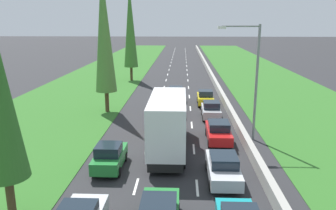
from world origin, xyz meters
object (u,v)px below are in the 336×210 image
red_sedan_right_lane (218,131)px  white_box_truck_centre_lane (168,122)px  poplar_tree_third (130,26)px  street_light_mast (252,75)px  yellow_hatchback_right_lane (205,98)px  green_hatchback_left_lane (110,157)px  silver_sedan_right_lane (223,167)px  silver_hatchback_right_lane (211,110)px  maroon_hatchback_centre_lane (173,107)px  poplar_tree_second (104,30)px  silver_hatchback_centre_lane (176,94)px

red_sedan_right_lane → white_box_truck_centre_lane: size_ratio=0.48×
poplar_tree_third → street_light_mast: size_ratio=1.66×
yellow_hatchback_right_lane → green_hatchback_left_lane: bearing=-112.4°
silver_sedan_right_lane → silver_hatchback_right_lane: 13.27m
yellow_hatchback_right_lane → street_light_mast: (2.74, -11.42, 4.40)m
maroon_hatchback_centre_lane → poplar_tree_second: 10.26m
white_box_truck_centre_lane → silver_hatchback_right_lane: bearing=66.3°
silver_hatchback_right_lane → yellow_hatchback_right_lane: size_ratio=1.00×
red_sedan_right_lane → poplar_tree_second: size_ratio=0.31×
silver_hatchback_right_lane → silver_hatchback_centre_lane: bearing=115.3°
maroon_hatchback_centre_lane → poplar_tree_third: (-7.20, 20.27, 7.68)m
silver_sedan_right_lane → white_box_truck_centre_lane: white_box_truck_centre_lane is taller
green_hatchback_left_lane → white_box_truck_centre_lane: size_ratio=0.41×
yellow_hatchback_right_lane → poplar_tree_second: (-10.40, -3.40, 7.52)m
maroon_hatchback_centre_lane → street_light_mast: (6.24, -6.99, 4.40)m
street_light_mast → silver_hatchback_centre_lane: bearing=114.3°
yellow_hatchback_right_lane → street_light_mast: street_light_mast is taller
white_box_truck_centre_lane → street_light_mast: 7.50m
maroon_hatchback_centre_lane → yellow_hatchback_right_lane: (3.49, 4.43, 0.00)m
silver_hatchback_centre_lane → poplar_tree_second: bearing=-142.2°
white_box_truck_centre_lane → yellow_hatchback_right_lane: white_box_truck_centre_lane is taller
silver_hatchback_right_lane → silver_hatchback_centre_lane: 8.31m
silver_hatchback_right_lane → poplar_tree_third: 25.12m
poplar_tree_third → yellow_hatchback_right_lane: bearing=-56.0°
green_hatchback_left_lane → poplar_tree_third: 34.31m
silver_hatchback_right_lane → maroon_hatchback_centre_lane: same height
green_hatchback_left_lane → white_box_truck_centre_lane: 5.09m
silver_hatchback_centre_lane → red_sedan_right_lane: bearing=-75.6°
silver_hatchback_right_lane → poplar_tree_second: size_ratio=0.27×
poplar_tree_third → street_light_mast: 30.57m
green_hatchback_left_lane → poplar_tree_third: poplar_tree_third is taller
yellow_hatchback_right_lane → poplar_tree_third: (-10.70, 15.84, 7.68)m
silver_sedan_right_lane → yellow_hatchback_right_lane: (0.14, 18.72, 0.02)m
maroon_hatchback_centre_lane → silver_hatchback_centre_lane: size_ratio=1.00×
green_hatchback_left_lane → silver_hatchback_right_lane: (7.38, 11.96, 0.00)m
silver_sedan_right_lane → street_light_mast: street_light_mast is taller
green_hatchback_left_lane → red_sedan_right_lane: size_ratio=0.87×
silver_sedan_right_lane → poplar_tree_third: (-10.55, 34.56, 7.71)m
silver_hatchback_right_lane → poplar_tree_second: poplar_tree_second is taller
red_sedan_right_lane → yellow_hatchback_right_lane: (-0.26, 11.97, 0.02)m
green_hatchback_left_lane → silver_sedan_right_lane: (7.04, -1.31, -0.02)m
silver_sedan_right_lane → green_hatchback_left_lane: bearing=169.5°
maroon_hatchback_centre_lane → white_box_truck_centre_lane: bearing=-90.5°
red_sedan_right_lane → yellow_hatchback_right_lane: yellow_hatchback_right_lane is taller
silver_sedan_right_lane → maroon_hatchback_centre_lane: 14.67m
silver_hatchback_centre_lane → poplar_tree_second: poplar_tree_second is taller
silver_hatchback_centre_lane → yellow_hatchback_right_lane: bearing=-31.7°
silver_sedan_right_lane → poplar_tree_second: (-10.26, 15.32, 7.54)m
white_box_truck_centre_lane → green_hatchback_left_lane: bearing=-137.2°
red_sedan_right_lane → silver_hatchback_right_lane: 6.52m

